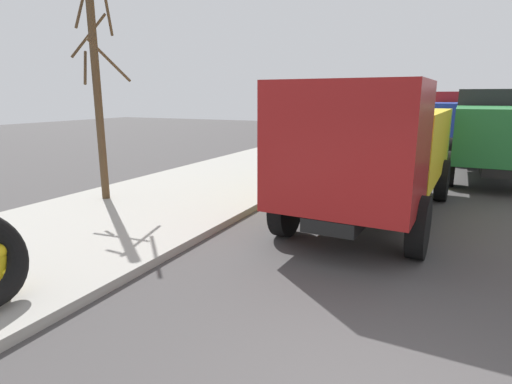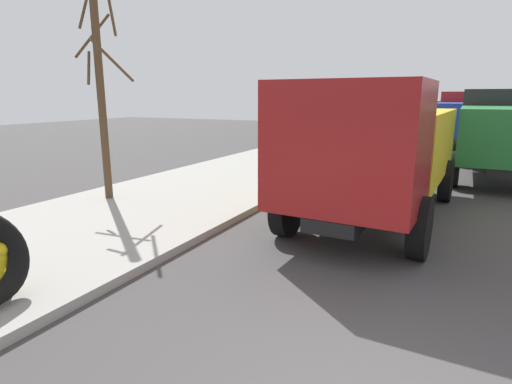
{
  "view_description": "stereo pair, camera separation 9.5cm",
  "coord_description": "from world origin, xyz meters",
  "px_view_note": "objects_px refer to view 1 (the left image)",
  "views": [
    {
      "loc": [
        -3.22,
        -0.26,
        2.74
      ],
      "look_at": [
        2.48,
        2.49,
        1.28
      ],
      "focal_mm": 29.11,
      "sensor_mm": 36.0,
      "label": 1
    },
    {
      "loc": [
        -3.18,
        -0.35,
        2.74
      ],
      "look_at": [
        2.48,
        2.49,
        1.28
      ],
      "focal_mm": 29.11,
      "sensor_mm": 36.0,
      "label": 2
    }
  ],
  "objects_px": {
    "fire_hydrant": "(1,268)",
    "dump_truck_yellow": "(376,148)",
    "dump_truck_green": "(495,130)",
    "dump_truck_red": "(451,112)",
    "dump_truck_blue": "(456,117)",
    "bare_tree": "(98,93)"
  },
  "relations": [
    {
      "from": "dump_truck_yellow",
      "to": "dump_truck_red",
      "type": "bearing_deg",
      "value": -2.33
    },
    {
      "from": "bare_tree",
      "to": "dump_truck_red",
      "type": "bearing_deg",
      "value": -15.41
    },
    {
      "from": "dump_truck_blue",
      "to": "dump_truck_red",
      "type": "xyz_separation_m",
      "value": [
        9.26,
        0.4,
        0.0
      ]
    },
    {
      "from": "dump_truck_blue",
      "to": "bare_tree",
      "type": "xyz_separation_m",
      "value": [
        -18.03,
        7.93,
        1.21
      ]
    },
    {
      "from": "dump_truck_red",
      "to": "dump_truck_blue",
      "type": "bearing_deg",
      "value": -177.52
    },
    {
      "from": "fire_hydrant",
      "to": "bare_tree",
      "type": "distance_m",
      "value": 5.9
    },
    {
      "from": "dump_truck_yellow",
      "to": "bare_tree",
      "type": "height_order",
      "value": "bare_tree"
    },
    {
      "from": "dump_truck_red",
      "to": "bare_tree",
      "type": "height_order",
      "value": "bare_tree"
    },
    {
      "from": "fire_hydrant",
      "to": "dump_truck_green",
      "type": "height_order",
      "value": "dump_truck_green"
    },
    {
      "from": "dump_truck_green",
      "to": "dump_truck_blue",
      "type": "bearing_deg",
      "value": 8.07
    },
    {
      "from": "dump_truck_green",
      "to": "dump_truck_red",
      "type": "relative_size",
      "value": 0.99
    },
    {
      "from": "dump_truck_blue",
      "to": "bare_tree",
      "type": "bearing_deg",
      "value": 156.27
    },
    {
      "from": "fire_hydrant",
      "to": "dump_truck_red",
      "type": "distance_m",
      "value": 32.3
    },
    {
      "from": "dump_truck_green",
      "to": "dump_truck_red",
      "type": "height_order",
      "value": "same"
    },
    {
      "from": "fire_hydrant",
      "to": "dump_truck_yellow",
      "type": "distance_m",
      "value": 7.42
    },
    {
      "from": "bare_tree",
      "to": "dump_truck_yellow",
      "type": "bearing_deg",
      "value": -75.08
    },
    {
      "from": "dump_truck_yellow",
      "to": "dump_truck_green",
      "type": "xyz_separation_m",
      "value": [
        7.05,
        -2.75,
        0.0
      ]
    },
    {
      "from": "dump_truck_blue",
      "to": "bare_tree",
      "type": "relative_size",
      "value": 1.4
    },
    {
      "from": "fire_hydrant",
      "to": "dump_truck_yellow",
      "type": "relative_size",
      "value": 0.1
    },
    {
      "from": "dump_truck_green",
      "to": "dump_truck_red",
      "type": "xyz_separation_m",
      "value": [
        18.52,
        1.71,
        0.0
      ]
    },
    {
      "from": "dump_truck_red",
      "to": "dump_truck_yellow",
      "type": "bearing_deg",
      "value": 177.67
    },
    {
      "from": "dump_truck_yellow",
      "to": "dump_truck_green",
      "type": "bearing_deg",
      "value": -21.35
    }
  ]
}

